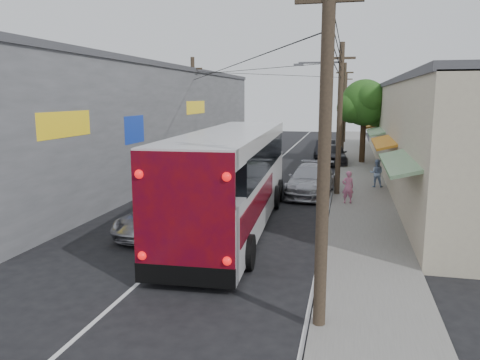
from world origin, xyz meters
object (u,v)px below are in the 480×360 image
object	(u,v)px
jeepney	(159,217)
parked_car_far	(326,149)
pedestrian_far	(377,173)
parked_suv	(311,180)
coach_bus	(233,177)
pedestrian_near	(348,187)
parked_car_mid	(334,154)

from	to	relation	value
jeepney	parked_car_far	world-z (taller)	parked_car_far
pedestrian_far	parked_suv	bearing A→B (deg)	40.18
coach_bus	pedestrian_far	distance (m)	11.34
coach_bus	jeepney	size ratio (longest dim) A/B	2.95
pedestrian_far	coach_bus	bearing A→B (deg)	62.38
pedestrian_near	pedestrian_far	distance (m)	4.90
jeepney	parked_car_mid	xyz separation A→B (m)	(6.00, 20.85, 0.17)
parked_suv	parked_car_far	distance (m)	16.14
parked_car_mid	parked_car_far	distance (m)	4.01
parked_car_far	pedestrian_near	xyz separation A→B (m)	(1.96, -18.32, 0.16)
coach_bus	jeepney	world-z (taller)	coach_bus
coach_bus	jeepney	bearing A→B (deg)	-150.56
parked_car_far	pedestrian_near	world-z (taller)	pedestrian_near
jeepney	pedestrian_far	size ratio (longest dim) A/B	2.90
parked_car_far	pedestrian_near	size ratio (longest dim) A/B	2.90
pedestrian_near	pedestrian_far	xyz separation A→B (m)	(1.59, 4.64, 0.01)
parked_car_far	pedestrian_near	distance (m)	18.42
coach_bus	jeepney	distance (m)	3.37
coach_bus	parked_car_far	xyz separation A→B (m)	(2.61, 23.13, -1.27)
parked_car_far	parked_suv	bearing A→B (deg)	-88.28
coach_bus	parked_car_mid	xyz separation A→B (m)	(3.41, 19.20, -1.22)
coach_bus	parked_car_far	world-z (taller)	coach_bus
coach_bus	parked_suv	bearing A→B (deg)	66.67
parked_car_far	jeepney	bearing A→B (deg)	-100.13
parked_car_far	pedestrian_far	distance (m)	14.13
pedestrian_near	pedestrian_far	size ratio (longest dim) A/B	0.99
jeepney	parked_suv	bearing A→B (deg)	61.66
pedestrian_near	parked_car_far	bearing A→B (deg)	-100.31
coach_bus	parked_suv	distance (m)	7.56
jeepney	pedestrian_far	distance (m)	14.14
parked_car_mid	pedestrian_far	distance (m)	10.13
parked_suv	jeepney	bearing A→B (deg)	-117.30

